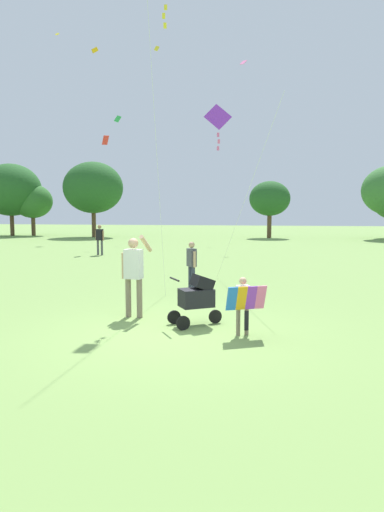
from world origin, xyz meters
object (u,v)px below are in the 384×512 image
object	(u,v)px
child_with_butterfly_kite	(243,301)
stroller	(197,295)
person_adult_flyer	(134,270)
person_couple_left	(192,262)
person_kid_running	(100,237)
kite_orange_delta	(219,123)

from	to	relation	value
child_with_butterfly_kite	stroller	distance (m)	1.13
child_with_butterfly_kite	person_adult_flyer	world-z (taller)	person_adult_flyer
person_couple_left	person_kid_running	size ratio (longest dim) A/B	0.90
kite_orange_delta	person_couple_left	xyz separation A→B (m)	(-0.55, -2.29, -4.29)
person_couple_left	person_kid_running	xyz separation A→B (m)	(-6.27, 9.29, 0.09)
kite_orange_delta	person_couple_left	bearing A→B (deg)	-103.45
kite_orange_delta	child_with_butterfly_kite	bearing A→B (deg)	-80.43
kite_orange_delta	person_couple_left	world-z (taller)	kite_orange_delta
kite_orange_delta	person_kid_running	bearing A→B (deg)	134.19
child_with_butterfly_kite	person_couple_left	distance (m)	4.90
person_adult_flyer	person_kid_running	world-z (taller)	person_adult_flyer
child_with_butterfly_kite	stroller	xyz separation A→B (m)	(-0.95, 0.62, -0.04)
kite_orange_delta	person_kid_running	world-z (taller)	kite_orange_delta
person_adult_flyer	kite_orange_delta	xyz separation A→B (m)	(1.23, 5.80, 4.08)
stroller	person_adult_flyer	bearing A→B (deg)	162.31
person_couple_left	kite_orange_delta	bearing A→B (deg)	76.55
child_with_butterfly_kite	person_couple_left	size ratio (longest dim) A/B	0.77
stroller	person_kid_running	distance (m)	15.01
child_with_butterfly_kite	person_kid_running	distance (m)	16.01
stroller	person_kid_running	bearing A→B (deg)	117.91
child_with_butterfly_kite	person_kid_running	bearing A→B (deg)	119.86
person_adult_flyer	kite_orange_delta	world-z (taller)	kite_orange_delta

